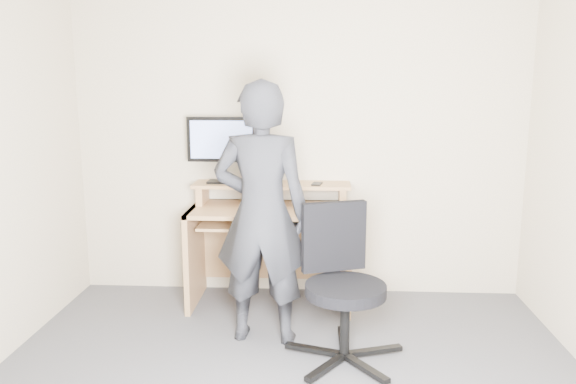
# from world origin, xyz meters

# --- Properties ---
(back_wall) EXTENTS (3.50, 0.02, 2.50)m
(back_wall) POSITION_xyz_m (0.00, 1.75, 1.25)
(back_wall) COLOR beige
(back_wall) RESTS_ON ground
(desk) EXTENTS (1.20, 0.60, 0.91)m
(desk) POSITION_xyz_m (-0.20, 1.53, 0.55)
(desk) COLOR tan
(desk) RESTS_ON ground
(monitor) EXTENTS (0.53, 0.15, 0.50)m
(monitor) POSITION_xyz_m (-0.58, 1.60, 1.21)
(monitor) COLOR black
(monitor) RESTS_ON desk
(external_drive) EXTENTS (0.09, 0.14, 0.20)m
(external_drive) POSITION_xyz_m (-0.17, 1.61, 1.01)
(external_drive) COLOR black
(external_drive) RESTS_ON desk
(travel_mug) EXTENTS (0.10, 0.10, 0.18)m
(travel_mug) POSITION_xyz_m (-0.17, 1.59, 1.00)
(travel_mug) COLOR silver
(travel_mug) RESTS_ON desk
(smartphone) EXTENTS (0.09, 0.14, 0.01)m
(smartphone) POSITION_xyz_m (0.15, 1.56, 0.92)
(smartphone) COLOR black
(smartphone) RESTS_ON desk
(charger) EXTENTS (0.05, 0.05, 0.03)m
(charger) POSITION_xyz_m (-0.47, 1.53, 0.93)
(charger) COLOR black
(charger) RESTS_ON desk
(headphones) EXTENTS (0.19, 0.19, 0.06)m
(headphones) POSITION_xyz_m (-0.31, 1.68, 0.92)
(headphones) COLOR silver
(headphones) RESTS_ON desk
(keyboard) EXTENTS (0.49, 0.27, 0.03)m
(keyboard) POSITION_xyz_m (-0.23, 1.36, 0.67)
(keyboard) COLOR black
(keyboard) RESTS_ON desk
(mouse) EXTENTS (0.11, 0.08, 0.04)m
(mouse) POSITION_xyz_m (0.09, 1.35, 0.77)
(mouse) COLOR black
(mouse) RESTS_ON desk
(office_chair) EXTENTS (0.74, 0.70, 0.92)m
(office_chair) POSITION_xyz_m (0.30, 0.63, 0.50)
(office_chair) COLOR black
(office_chair) RESTS_ON ground
(person) EXTENTS (0.65, 0.46, 1.69)m
(person) POSITION_xyz_m (-0.20, 0.84, 0.85)
(person) COLOR black
(person) RESTS_ON ground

